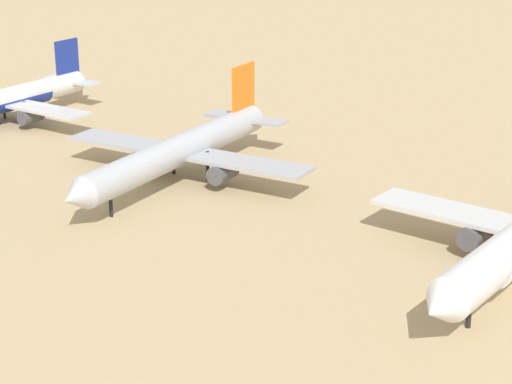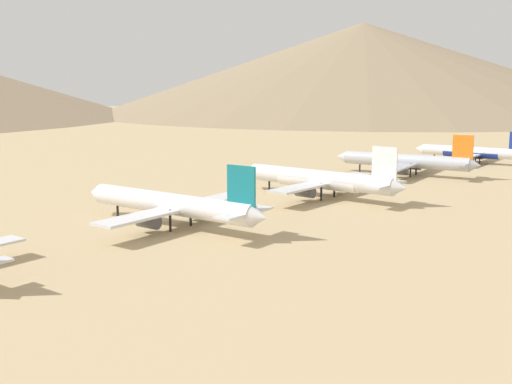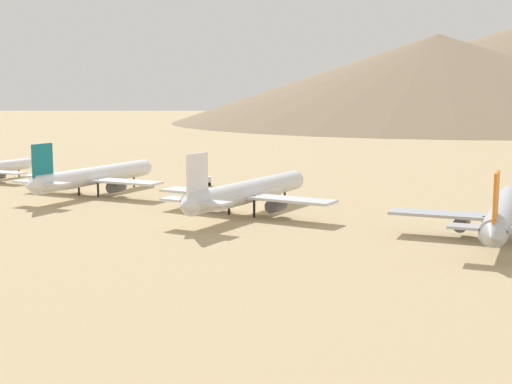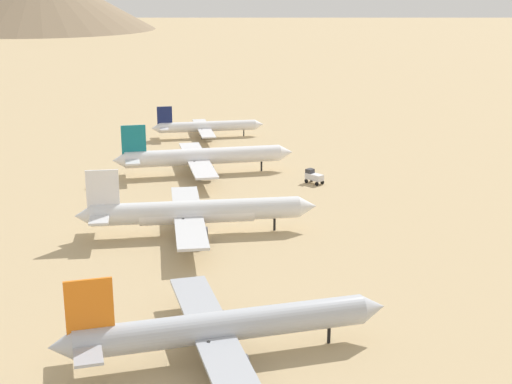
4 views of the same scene
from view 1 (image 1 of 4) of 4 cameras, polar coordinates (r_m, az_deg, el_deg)
The scene contains 2 objects.
parked_jet_0 at distance 180.54m, azimuth -15.49°, elevation 5.51°, with size 47.18×38.45×13.60m.
parked_jet_1 at distance 141.49m, azimuth -4.71°, elevation 2.60°, with size 52.08×42.63×15.08m.
Camera 1 is at (95.86, 40.03, 46.21)m, focal length 64.07 mm.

